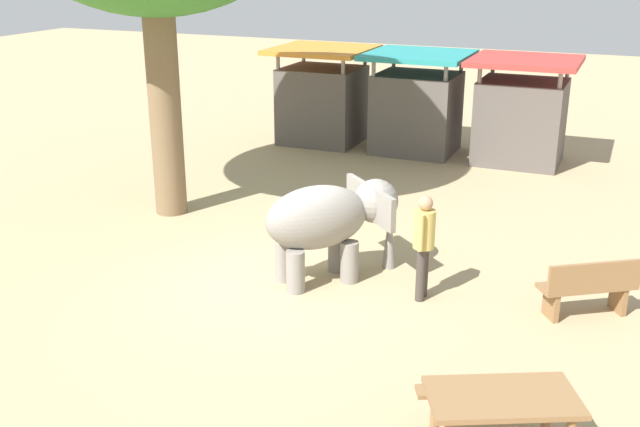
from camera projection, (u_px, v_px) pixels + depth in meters
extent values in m
plane|color=tan|center=(274.00, 280.00, 12.00)|extent=(60.00, 60.00, 0.00)
cylinder|color=gray|center=(337.00, 252.00, 12.24)|extent=(0.29, 0.29, 0.67)
cylinder|color=gray|center=(349.00, 262.00, 11.84)|extent=(0.29, 0.29, 0.67)
cylinder|color=gray|center=(284.00, 261.00, 11.89)|extent=(0.29, 0.29, 0.67)
cylinder|color=gray|center=(295.00, 272.00, 11.49)|extent=(0.29, 0.29, 0.67)
ellipsoid|color=gray|center=(317.00, 217.00, 11.62)|extent=(1.76, 1.80, 1.00)
sphere|color=gray|center=(376.00, 201.00, 11.98)|extent=(0.71, 0.71, 0.71)
cone|color=gray|center=(389.00, 236.00, 12.29)|extent=(0.22, 0.22, 1.12)
cube|color=gray|center=(357.00, 193.00, 12.34)|extent=(0.48, 0.46, 0.53)
cube|color=gray|center=(384.00, 211.00, 11.53)|extent=(0.48, 0.46, 0.53)
cylinder|color=#3F3833|center=(421.00, 275.00, 11.18)|extent=(0.14, 0.14, 0.82)
cylinder|color=#3F3833|center=(424.00, 271.00, 11.33)|extent=(0.14, 0.14, 0.82)
cylinder|color=tan|center=(424.00, 229.00, 11.02)|extent=(0.32, 0.32, 0.58)
sphere|color=tan|center=(426.00, 203.00, 10.89)|extent=(0.22, 0.22, 0.22)
cylinder|color=tan|center=(421.00, 233.00, 10.83)|extent=(0.09, 0.09, 0.55)
cylinder|color=tan|center=(428.00, 223.00, 11.20)|extent=(0.09, 0.09, 0.55)
cylinder|color=brown|center=(165.00, 107.00, 14.38)|extent=(0.61, 0.61, 4.25)
cube|color=olive|center=(587.00, 286.00, 10.72)|extent=(1.38, 1.11, 0.06)
cube|color=olive|center=(595.00, 276.00, 10.49)|extent=(1.19, 0.83, 0.40)
cube|color=olive|center=(551.00, 304.00, 10.71)|extent=(0.27, 0.34, 0.42)
cube|color=olive|center=(618.00, 298.00, 10.90)|extent=(0.27, 0.34, 0.42)
cube|color=olive|center=(503.00, 397.00, 7.55)|extent=(1.70, 1.37, 0.06)
cylinder|color=olive|center=(435.00, 414.00, 7.95)|extent=(0.10, 0.10, 0.72)
cylinder|color=olive|center=(547.00, 410.00, 8.01)|extent=(0.10, 0.10, 0.72)
cube|color=olive|center=(484.00, 390.00, 8.23)|extent=(1.45, 0.87, 0.05)
cube|color=#59514C|center=(322.00, 105.00, 20.16)|extent=(2.00, 1.80, 2.00)
cube|color=orange|center=(322.00, 50.00, 19.67)|extent=(2.50, 2.50, 0.12)
cylinder|color=gray|center=(364.00, 95.00, 20.47)|extent=(0.10, 0.10, 2.40)
cylinder|color=gray|center=(343.00, 106.00, 19.06)|extent=(0.10, 0.10, 2.40)
cylinder|color=gray|center=(304.00, 90.00, 21.13)|extent=(0.10, 0.10, 2.40)
cylinder|color=gray|center=(279.00, 101.00, 19.72)|extent=(0.10, 0.10, 2.40)
cube|color=#59514C|center=(416.00, 113.00, 19.21)|extent=(2.00, 1.80, 2.00)
cube|color=teal|center=(419.00, 55.00, 18.72)|extent=(2.50, 2.50, 0.12)
cylinder|color=gray|center=(459.00, 102.00, 19.51)|extent=(0.10, 0.10, 2.40)
cylinder|color=gray|center=(444.00, 114.00, 18.11)|extent=(0.10, 0.10, 2.40)
cylinder|color=gray|center=(393.00, 97.00, 20.18)|extent=(0.10, 0.10, 2.40)
cylinder|color=gray|center=(373.00, 108.00, 18.77)|extent=(0.10, 0.10, 2.40)
cube|color=#59514C|center=(520.00, 122.00, 18.25)|extent=(2.00, 1.80, 2.00)
cube|color=#C63833|center=(526.00, 61.00, 17.77)|extent=(2.50, 2.50, 0.12)
cylinder|color=gray|center=(563.00, 110.00, 18.56)|extent=(0.10, 0.10, 2.40)
cylinder|color=gray|center=(556.00, 124.00, 17.15)|extent=(0.10, 0.10, 2.40)
cylinder|color=gray|center=(490.00, 105.00, 19.22)|extent=(0.10, 0.10, 2.40)
cylinder|color=gray|center=(477.00, 117.00, 17.81)|extent=(0.10, 0.10, 2.40)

